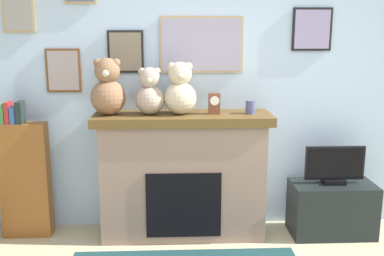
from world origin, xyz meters
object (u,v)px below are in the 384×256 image
bookshelf (25,177)px  teddy_bear_brown (180,91)px  candle_jar (250,107)px  teddy_bear_cream (150,93)px  tv_stand (332,209)px  fireplace (183,175)px  teddy_bear_tan (108,89)px  television (335,166)px  mantel_clock (214,103)px

bookshelf → teddy_bear_brown: 1.62m
candle_jar → teddy_bear_cream: 0.90m
tv_stand → teddy_bear_brown: size_ratio=1.64×
candle_jar → teddy_bear_cream: (-0.89, -0.00, 0.13)m
fireplace → teddy_bear_tan: 1.02m
television → teddy_bear_cream: bearing=178.3°
television → bookshelf: bearing=177.9°
bookshelf → teddy_bear_brown: bearing=-2.1°
mantel_clock → teddy_bear_brown: (-0.30, 0.00, 0.11)m
fireplace → candle_jar: (0.60, -0.02, 0.63)m
fireplace → mantel_clock: 0.72m
fireplace → teddy_bear_tan: (-0.65, -0.02, 0.79)m
mantel_clock → teddy_bear_cream: teddy_bear_cream is taller
bookshelf → teddy_bear_tan: 1.13m
television → candle_jar: 0.95m
bookshelf → tv_stand: bookshelf is taller
fireplace → television: fireplace is taller
tv_stand → mantel_clock: bearing=177.6°
teddy_bear_cream → fireplace: bearing=3.6°
teddy_bear_tan → mantel_clock: bearing=-0.0°
bookshelf → candle_jar: (2.04, -0.05, 0.64)m
television → teddy_bear_cream: size_ratio=1.31×
mantel_clock → teddy_bear_tan: (-0.93, 0.00, 0.13)m
bookshelf → teddy_bear_cream: (1.16, -0.05, 0.76)m
teddy_bear_cream → teddy_bear_brown: size_ratio=0.90×
fireplace → bookshelf: (-1.44, 0.03, -0.01)m
teddy_bear_cream → teddy_bear_brown: bearing=-0.0°
fireplace → teddy_bear_cream: bearing=-176.4°
fireplace → television: size_ratio=2.91×
teddy_bear_cream → teddy_bear_brown: (0.27, -0.00, 0.02)m
mantel_clock → fireplace: bearing=176.2°
bookshelf → teddy_bear_cream: teddy_bear_cream is taller
fireplace → mantel_clock: mantel_clock is taller
fireplace → teddy_bear_brown: teddy_bear_brown is taller
candle_jar → teddy_bear_brown: teddy_bear_brown is taller
fireplace → teddy_bear_tan: teddy_bear_tan is taller
tv_stand → teddy_bear_cream: bearing=178.4°
fireplace → candle_jar: candle_jar is taller
teddy_bear_brown → tv_stand: bearing=-1.9°
bookshelf → tv_stand: (2.82, -0.10, -0.32)m
fireplace → teddy_bear_cream: size_ratio=3.80×
fireplace → bookshelf: 1.44m
tv_stand → mantel_clock: 1.48m
candle_jar → teddy_bear_tan: (-1.25, -0.00, 0.16)m
bookshelf → tv_stand: bearing=-2.0°
tv_stand → teddy_bear_cream: (-1.67, 0.05, 1.08)m
television → fireplace: bearing=177.2°
teddy_bear_cream → television: bearing=-1.7°
television → teddy_bear_tan: size_ratio=1.09×
teddy_bear_cream → bookshelf: bearing=177.4°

